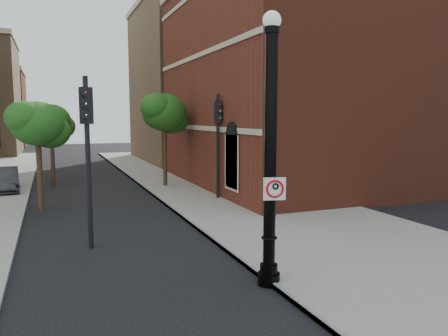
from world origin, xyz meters
name	(u,v)px	position (x,y,z in m)	size (l,w,h in m)	color
ground	(186,292)	(0.00, 0.00, 0.00)	(120.00, 120.00, 0.00)	black
sidewalk_right	(243,198)	(6.00, 10.00, 0.06)	(8.00, 60.00, 0.12)	gray
curb_edge	(166,204)	(2.05, 10.00, 0.07)	(0.10, 60.00, 0.14)	gray
brick_wall_building	(359,84)	(16.00, 14.00, 6.26)	(22.30, 16.30, 12.50)	maroon
bg_building_tan_b	(253,87)	(16.00, 30.00, 7.00)	(22.00, 14.00, 14.00)	#947551
lamppost	(270,163)	(2.04, -0.34, 3.03)	(0.56, 0.56, 6.57)	black
no_parking_sign	(275,189)	(2.08, -0.50, 2.43)	(0.54, 0.16, 0.55)	white
parked_car	(4,180)	(-5.30, 16.84, 0.68)	(1.44, 4.13, 1.36)	#28282C
traffic_signal_left	(87,134)	(-1.79, 4.43, 3.61)	(0.40, 0.47, 5.36)	black
traffic_signal_right	(218,129)	(4.80, 10.41, 3.52)	(0.38, 0.45, 5.22)	black
utility_pole	(270,169)	(4.80, 4.95, 2.15)	(0.09, 0.09, 4.31)	#999999
street_tree_a	(38,125)	(-3.31, 10.88, 3.77)	(2.66, 2.40, 4.79)	#352015
street_tree_b	(51,122)	(-2.75, 18.32, 3.83)	(2.70, 2.44, 4.86)	#352015
street_tree_c	(165,113)	(3.34, 15.21, 4.31)	(3.03, 2.74, 5.46)	#352015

